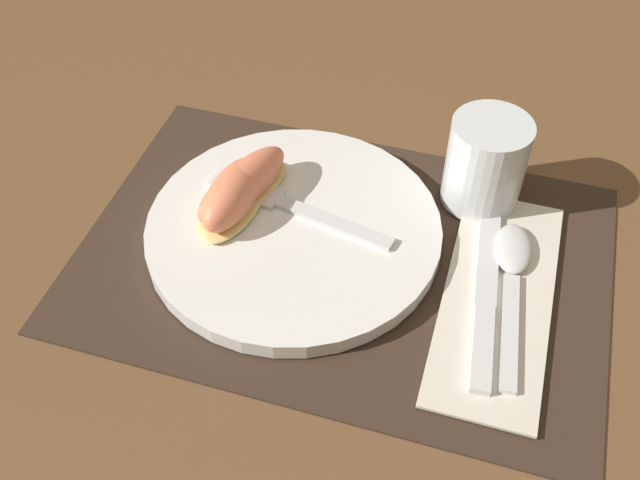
# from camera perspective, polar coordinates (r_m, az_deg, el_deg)

# --- Properties ---
(ground_plane) EXTENTS (3.00, 3.00, 0.00)m
(ground_plane) POSITION_cam_1_polar(r_m,az_deg,el_deg) (0.69, 1.75, -1.32)
(ground_plane) COLOR brown
(placemat) EXTENTS (0.48, 0.33, 0.00)m
(placemat) POSITION_cam_1_polar(r_m,az_deg,el_deg) (0.69, 1.76, -1.21)
(placemat) COLOR #38281E
(placemat) RESTS_ON ground_plane
(plate) EXTENTS (0.27, 0.27, 0.02)m
(plate) POSITION_cam_1_polar(r_m,az_deg,el_deg) (0.70, -2.01, 0.78)
(plate) COLOR white
(plate) RESTS_ON placemat
(juice_glass) EXTENTS (0.08, 0.08, 0.09)m
(juice_glass) POSITION_cam_1_polar(r_m,az_deg,el_deg) (0.73, 12.46, 5.49)
(juice_glass) COLOR silver
(juice_glass) RESTS_ON placemat
(napkin) EXTENTS (0.09, 0.25, 0.00)m
(napkin) POSITION_cam_1_polar(r_m,az_deg,el_deg) (0.67, 13.37, -4.33)
(napkin) COLOR silver
(napkin) RESTS_ON placemat
(knife) EXTENTS (0.04, 0.21, 0.01)m
(knife) POSITION_cam_1_polar(r_m,az_deg,el_deg) (0.67, 12.52, -4.00)
(knife) COLOR silver
(knife) RESTS_ON napkin
(spoon) EXTENTS (0.04, 0.18, 0.01)m
(spoon) POSITION_cam_1_polar(r_m,az_deg,el_deg) (0.69, 14.43, -2.17)
(spoon) COLOR silver
(spoon) RESTS_ON napkin
(fork) EXTENTS (0.19, 0.06, 0.00)m
(fork) POSITION_cam_1_polar(r_m,az_deg,el_deg) (0.71, -2.63, 2.76)
(fork) COLOR silver
(fork) RESTS_ON plate
(citrus_wedge_0) EXTENTS (0.08, 0.13, 0.04)m
(citrus_wedge_0) POSITION_cam_1_polar(r_m,az_deg,el_deg) (0.70, -5.92, 4.09)
(citrus_wedge_0) COLOR #F4DB84
(citrus_wedge_0) RESTS_ON plate
(citrus_wedge_1) EXTENTS (0.05, 0.10, 0.04)m
(citrus_wedge_1) POSITION_cam_1_polar(r_m,az_deg,el_deg) (0.70, -6.63, 3.35)
(citrus_wedge_1) COLOR #F4DB84
(citrus_wedge_1) RESTS_ON plate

